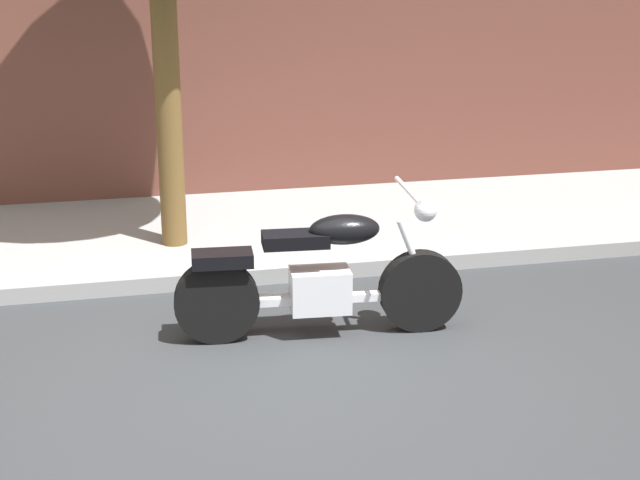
{
  "coord_description": "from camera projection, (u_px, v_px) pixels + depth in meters",
  "views": [
    {
      "loc": [
        -1.02,
        -5.79,
        2.83
      ],
      "look_at": [
        0.42,
        0.54,
        0.75
      ],
      "focal_mm": 52.79,
      "sensor_mm": 36.0,
      "label": 1
    }
  ],
  "objects": [
    {
      "name": "sidewalk",
      "position": [
        222.0,
        234.0,
        9.24
      ],
      "size": [
        21.77,
        2.65,
        0.14
      ],
      "primitive_type": "cube",
      "color": "#949494",
      "rests_on": "ground"
    },
    {
      "name": "motorcycle",
      "position": [
        320.0,
        279.0,
        6.92
      ],
      "size": [
        2.15,
        0.7,
        1.12
      ],
      "color": "black",
      "rests_on": "ground"
    },
    {
      "name": "ground_plane",
      "position": [
        277.0,
        371.0,
        6.46
      ],
      "size": [
        60.0,
        60.0,
        0.0
      ],
      "primitive_type": "plane",
      "color": "#303335"
    }
  ]
}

